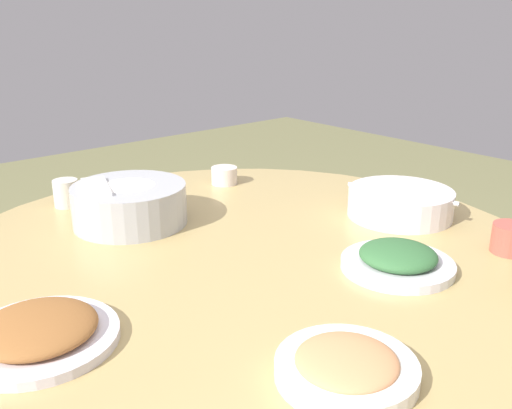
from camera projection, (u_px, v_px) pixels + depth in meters
round_dining_table at (243, 285)px, 1.25m from camera, size 1.35×1.35×0.72m
rice_bowl at (130, 203)px, 1.36m from camera, size 0.27×0.27×0.11m
soup_bowl at (400, 204)px, 1.42m from camera, size 0.28×0.26×0.07m
dish_greens at (398, 260)px, 1.13m from camera, size 0.23×0.23×0.05m
dish_shrimp at (346, 366)px, 0.80m from camera, size 0.21×0.21×0.04m
dish_stirfry at (38, 332)px, 0.88m from camera, size 0.25×0.25×0.05m
tea_cup_near at (66, 193)px, 1.49m from camera, size 0.07×0.07×0.07m
tea_cup_far at (511, 239)px, 1.21m from camera, size 0.08×0.08×0.06m
tea_cup_side at (224, 176)px, 1.69m from camera, size 0.08×0.08×0.05m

